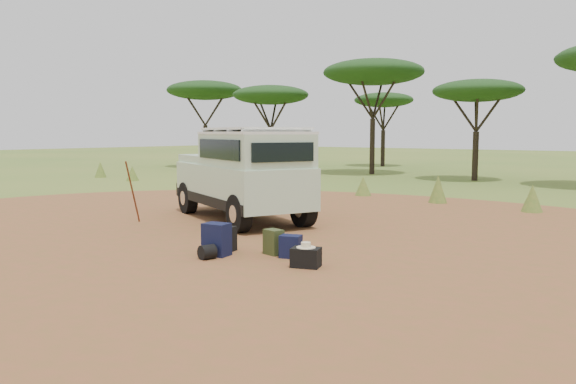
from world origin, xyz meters
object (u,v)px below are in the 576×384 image
Objects in this scene: duffel_navy at (291,247)px; hard_case at (306,258)px; safari_vehicle at (243,176)px; backpack_olive at (273,242)px; walking_staff at (133,192)px; backpack_navy at (217,240)px; backpack_black at (226,239)px.

duffel_navy reaches higher than hard_case.
safari_vehicle is 4.35m from backpack_olive.
safari_vehicle reaches higher than hard_case.
walking_staff is 3.57× the size of hard_case.
backpack_olive is 1.14× the size of duffel_navy.
safari_vehicle is at bearing 116.64° from backpack_navy.
walking_staff is 2.78× the size of backpack_navy.
safari_vehicle is 4.34m from backpack_navy.
duffel_navy is (1.20, 0.69, -0.10)m from backpack_navy.
backpack_black is (2.28, -3.08, -0.92)m from safari_vehicle.
walking_staff is at bearing -175.50° from backpack_olive.
duffel_navy is at bearing 9.27° from backpack_olive.
backpack_olive is at bearing 158.24° from duffel_navy.
walking_staff is at bearing 155.39° from backpack_black.
duffel_navy is (0.42, -0.02, -0.03)m from backpack_olive.
walking_staff is 4.04× the size of duffel_navy.
backpack_navy is (4.27, -1.40, -0.49)m from walking_staff.
backpack_black reaches higher than duffel_navy.
backpack_olive reaches higher than duffel_navy.
backpack_navy reaches higher than backpack_olive.
backpack_olive is at bearing 6.45° from backpack_black.
safari_vehicle is at bearing 123.61° from duffel_navy.
backpack_navy is 1.28× the size of backpack_olive.
walking_staff is at bearing -107.08° from safari_vehicle.
backpack_navy is at bearing -168.96° from duffel_navy.
backpack_navy is (2.44, -3.49, -0.85)m from safari_vehicle.
backpack_navy is 1.39m from duffel_navy.
safari_vehicle is at bearing 115.40° from backpack_black.
backpack_black is at bearing -29.36° from safari_vehicle.
walking_staff is at bearing 153.83° from duffel_navy.
safari_vehicle is 12.50× the size of duffel_navy.
backpack_navy is 1.29× the size of hard_case.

